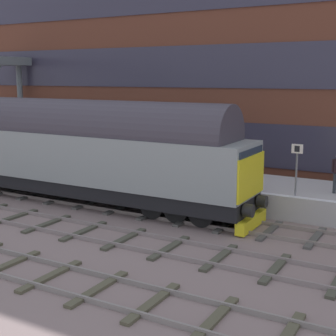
{
  "coord_description": "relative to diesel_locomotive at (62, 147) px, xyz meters",
  "views": [
    {
      "loc": [
        -16.98,
        -9.45,
        5.68
      ],
      "look_at": [
        0.2,
        0.29,
        1.97
      ],
      "focal_mm": 52.27,
      "sensor_mm": 36.0,
      "label": 1
    }
  ],
  "objects": [
    {
      "name": "station_platform",
      "position": [
        3.6,
        -5.78,
        -1.98
      ],
      "size": [
        4.0,
        44.0,
        1.01
      ],
      "color": "#ACA9AA",
      "rests_on": "ground"
    },
    {
      "name": "ground_plane",
      "position": [
        -0.0,
        -5.78,
        -2.48
      ],
      "size": [
        140.0,
        140.0,
        0.0
      ],
      "primitive_type": "plane",
      "color": "slate",
      "rests_on": "ground"
    },
    {
      "name": "diesel_locomotive",
      "position": [
        0.0,
        0.0,
        0.0
      ],
      "size": [
        2.74,
        18.73,
        4.68
      ],
      "color": "black",
      "rests_on": "ground"
    },
    {
      "name": "track_adjacent_west",
      "position": [
        -3.44,
        -5.78,
        -2.43
      ],
      "size": [
        2.5,
        60.0,
        0.15
      ],
      "color": "gray",
      "rests_on": "ground"
    },
    {
      "name": "station_building",
      "position": [
        9.41,
        -3.5,
        3.51
      ],
      "size": [
        4.84,
        40.4,
        11.99
      ],
      "color": "brown",
      "rests_on": "ground"
    },
    {
      "name": "platform_number_sign",
      "position": [
        1.93,
        -10.32,
        -0.11
      ],
      "size": [
        0.1,
        0.44,
        2.07
      ],
      "color": "slate",
      "rests_on": "station_platform"
    },
    {
      "name": "track_adjacent_far_west",
      "position": [
        -7.17,
        -5.78,
        -2.43
      ],
      "size": [
        2.5,
        60.0,
        0.15
      ],
      "color": "gray",
      "rests_on": "ground"
    },
    {
      "name": "track_main",
      "position": [
        -0.0,
        -5.78,
        -2.43
      ],
      "size": [
        2.5,
        60.0,
        0.15
      ],
      "color": "gray",
      "rests_on": "ground"
    }
  ]
}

